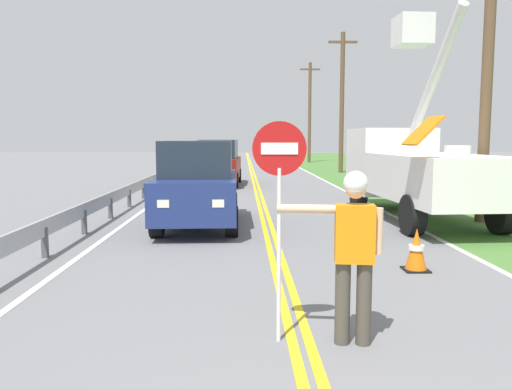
{
  "coord_description": "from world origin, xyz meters",
  "views": [
    {
      "loc": [
        -0.61,
        -1.71,
        2.15
      ],
      "look_at": [
        -0.39,
        6.89,
        1.2
      ],
      "focal_mm": 35.56,
      "sensor_mm": 36.0,
      "label": 1
    }
  ],
  "objects_px": {
    "stop_sign_paddle": "(279,182)",
    "traffic_cone_lead": "(416,250)",
    "utility_pole_mid": "(342,100)",
    "flagger_worker": "(353,246)",
    "oncoming_suv_second": "(219,162)",
    "oncoming_suv_nearest": "(198,183)",
    "utility_bucket_truck": "(414,166)",
    "utility_pole_far": "(310,111)",
    "utility_pole_near": "(489,39)"
  },
  "relations": [
    {
      "from": "stop_sign_paddle",
      "to": "traffic_cone_lead",
      "type": "xyz_separation_m",
      "value": [
        2.45,
        2.84,
        -1.37
      ]
    },
    {
      "from": "stop_sign_paddle",
      "to": "utility_pole_mid",
      "type": "height_order",
      "value": "utility_pole_mid"
    },
    {
      "from": "stop_sign_paddle",
      "to": "utility_pole_mid",
      "type": "relative_size",
      "value": 0.27
    },
    {
      "from": "flagger_worker",
      "to": "traffic_cone_lead",
      "type": "distance_m",
      "value": 3.46
    },
    {
      "from": "oncoming_suv_second",
      "to": "utility_pole_mid",
      "type": "relative_size",
      "value": 0.54
    },
    {
      "from": "oncoming_suv_nearest",
      "to": "utility_pole_mid",
      "type": "distance_m",
      "value": 21.25
    },
    {
      "from": "utility_bucket_truck",
      "to": "utility_pole_far",
      "type": "relative_size",
      "value": 0.78
    },
    {
      "from": "oncoming_suv_second",
      "to": "utility_pole_mid",
      "type": "bearing_deg",
      "value": 49.25
    },
    {
      "from": "flagger_worker",
      "to": "utility_pole_near",
      "type": "bearing_deg",
      "value": 57.02
    },
    {
      "from": "utility_bucket_truck",
      "to": "stop_sign_paddle",
      "type": "bearing_deg",
      "value": -116.93
    },
    {
      "from": "utility_bucket_truck",
      "to": "utility_pole_far",
      "type": "xyz_separation_m",
      "value": [
        1.39,
        32.44,
        3.23
      ]
    },
    {
      "from": "oncoming_suv_nearest",
      "to": "oncoming_suv_second",
      "type": "bearing_deg",
      "value": 90.06
    },
    {
      "from": "utility_pole_near",
      "to": "utility_pole_far",
      "type": "relative_size",
      "value": 1.0
    },
    {
      "from": "flagger_worker",
      "to": "stop_sign_paddle",
      "type": "xyz_separation_m",
      "value": [
        -0.76,
        0.1,
        0.66
      ]
    },
    {
      "from": "flagger_worker",
      "to": "utility_bucket_truck",
      "type": "xyz_separation_m",
      "value": [
        3.52,
        8.53,
        0.37
      ]
    },
    {
      "from": "flagger_worker",
      "to": "traffic_cone_lead",
      "type": "bearing_deg",
      "value": 60.04
    },
    {
      "from": "utility_bucket_truck",
      "to": "utility_pole_far",
      "type": "distance_m",
      "value": 32.63
    },
    {
      "from": "oncoming_suv_nearest",
      "to": "oncoming_suv_second",
      "type": "height_order",
      "value": "same"
    },
    {
      "from": "utility_pole_far",
      "to": "traffic_cone_lead",
      "type": "bearing_deg",
      "value": -94.84
    },
    {
      "from": "stop_sign_paddle",
      "to": "utility_pole_near",
      "type": "distance_m",
      "value": 10.05
    },
    {
      "from": "oncoming_suv_nearest",
      "to": "utility_pole_far",
      "type": "height_order",
      "value": "utility_pole_far"
    },
    {
      "from": "flagger_worker",
      "to": "utility_pole_mid",
      "type": "height_order",
      "value": "utility_pole_mid"
    },
    {
      "from": "oncoming_suv_nearest",
      "to": "flagger_worker",
      "type": "bearing_deg",
      "value": -73.04
    },
    {
      "from": "stop_sign_paddle",
      "to": "utility_pole_near",
      "type": "relative_size",
      "value": 0.26
    },
    {
      "from": "flagger_worker",
      "to": "utility_pole_far",
      "type": "bearing_deg",
      "value": 83.17
    },
    {
      "from": "utility_pole_mid",
      "to": "utility_pole_near",
      "type": "bearing_deg",
      "value": -90.17
    },
    {
      "from": "utility_bucket_truck",
      "to": "traffic_cone_lead",
      "type": "relative_size",
      "value": 9.88
    },
    {
      "from": "flagger_worker",
      "to": "stop_sign_paddle",
      "type": "relative_size",
      "value": 0.78
    },
    {
      "from": "utility_pole_mid",
      "to": "utility_pole_far",
      "type": "distance_m",
      "value": 14.01
    },
    {
      "from": "utility_bucket_truck",
      "to": "oncoming_suv_nearest",
      "type": "height_order",
      "value": "utility_bucket_truck"
    },
    {
      "from": "oncoming_suv_second",
      "to": "utility_pole_far",
      "type": "distance_m",
      "value": 23.9
    },
    {
      "from": "stop_sign_paddle",
      "to": "utility_pole_mid",
      "type": "xyz_separation_m",
      "value": [
        5.86,
        26.87,
        2.83
      ]
    },
    {
      "from": "utility_bucket_truck",
      "to": "traffic_cone_lead",
      "type": "height_order",
      "value": "utility_bucket_truck"
    },
    {
      "from": "stop_sign_paddle",
      "to": "utility_bucket_truck",
      "type": "distance_m",
      "value": 9.46
    },
    {
      "from": "oncoming_suv_second",
      "to": "utility_bucket_truck",
      "type": "bearing_deg",
      "value": -59.84
    },
    {
      "from": "traffic_cone_lead",
      "to": "stop_sign_paddle",
      "type": "bearing_deg",
      "value": -130.86
    },
    {
      "from": "flagger_worker",
      "to": "oncoming_suv_second",
      "type": "xyz_separation_m",
      "value": [
        -2.24,
        18.45,
        0.01
      ]
    },
    {
      "from": "oncoming_suv_nearest",
      "to": "oncoming_suv_second",
      "type": "relative_size",
      "value": 0.99
    },
    {
      "from": "utility_pole_mid",
      "to": "traffic_cone_lead",
      "type": "distance_m",
      "value": 24.63
    },
    {
      "from": "oncoming_suv_nearest",
      "to": "stop_sign_paddle",
      "type": "bearing_deg",
      "value": -78.51
    },
    {
      "from": "utility_bucket_truck",
      "to": "utility_pole_near",
      "type": "relative_size",
      "value": 0.78
    },
    {
      "from": "stop_sign_paddle",
      "to": "traffic_cone_lead",
      "type": "bearing_deg",
      "value": 49.14
    },
    {
      "from": "utility_pole_far",
      "to": "utility_pole_near",
      "type": "bearing_deg",
      "value": -89.78
    },
    {
      "from": "utility_bucket_truck",
      "to": "utility_pole_near",
      "type": "height_order",
      "value": "utility_pole_near"
    },
    {
      "from": "stop_sign_paddle",
      "to": "oncoming_suv_nearest",
      "type": "distance_m",
      "value": 7.4
    },
    {
      "from": "flagger_worker",
      "to": "oncoming_suv_nearest",
      "type": "distance_m",
      "value": 7.65
    },
    {
      "from": "utility_bucket_truck",
      "to": "utility_pole_far",
      "type": "height_order",
      "value": "utility_pole_far"
    },
    {
      "from": "utility_pole_near",
      "to": "utility_pole_far",
      "type": "bearing_deg",
      "value": 90.22
    },
    {
      "from": "oncoming_suv_second",
      "to": "utility_pole_far",
      "type": "relative_size",
      "value": 0.52
    },
    {
      "from": "utility_pole_near",
      "to": "utility_pole_far",
      "type": "distance_m",
      "value": 33.2
    }
  ]
}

